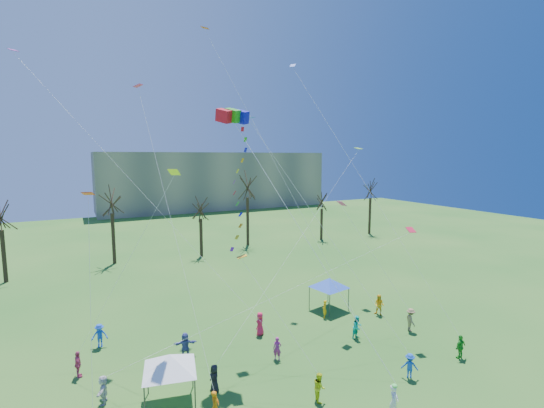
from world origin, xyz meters
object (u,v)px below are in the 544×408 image
distant_building (216,180)px  canopy_tent_white (169,362)px  hero_kite_flyer (394,402)px  canopy_tent_blue (329,283)px  big_box_kite (243,190)px

distant_building → canopy_tent_white: 83.42m
hero_kite_flyer → canopy_tent_blue: (5.72, 13.67, 1.52)m
hero_kite_flyer → canopy_tent_white: bearing=114.9°
hero_kite_flyer → big_box_kite: size_ratio=0.10×
canopy_tent_blue → canopy_tent_white: bearing=-156.7°
distant_building → canopy_tent_blue: size_ratio=15.68×
hero_kite_flyer → big_box_kite: big_box_kite is taller
distant_building → hero_kite_flyer: size_ratio=31.48×
distant_building → big_box_kite: bearing=-107.9°
canopy_tent_blue → distant_building: bearing=78.9°
canopy_tent_white → big_box_kite: bearing=25.9°
distant_building → hero_kite_flyer: 86.96m
distant_building → canopy_tent_white: (-29.94, -77.71, -4.96)m
canopy_tent_blue → big_box_kite: bearing=-158.2°
hero_kite_flyer → canopy_tent_white: 12.43m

